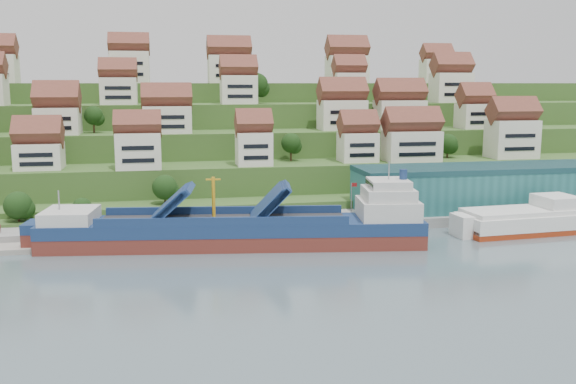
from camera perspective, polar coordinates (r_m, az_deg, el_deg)
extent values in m
plane|color=slate|center=(124.71, -1.06, -4.76)|extent=(300.00, 300.00, 0.00)
cube|color=gray|center=(143.22, 5.81, -2.46)|extent=(180.00, 14.00, 2.20)
cube|color=#2D4C1E|center=(208.07, -5.16, 1.60)|extent=(260.00, 128.00, 4.00)
cube|color=#2D4C1E|center=(212.54, -5.32, 2.72)|extent=(260.00, 118.00, 11.00)
cube|color=#2D4C1E|center=(220.07, -5.54, 3.87)|extent=(260.00, 102.00, 18.00)
cube|color=#2D4C1E|center=(227.68, -5.75, 4.94)|extent=(260.00, 86.00, 25.00)
cube|color=#2D4C1E|center=(236.40, -5.97, 5.84)|extent=(260.00, 68.00, 31.00)
cube|color=silver|center=(162.41, -21.22, 2.99)|extent=(10.52, 8.57, 6.07)
cube|color=silver|center=(155.44, -13.14, 3.58)|extent=(10.43, 7.03, 8.55)
cube|color=silver|center=(158.68, -3.06, 3.86)|extent=(8.49, 7.62, 8.12)
cube|color=silver|center=(166.96, 6.21, 3.99)|extent=(9.31, 7.73, 7.43)
cube|color=silver|center=(170.01, 10.91, 4.04)|extent=(14.04, 8.26, 7.80)
cube|color=silver|center=(184.45, 19.27, 4.47)|extent=(12.40, 8.31, 10.19)
cube|color=silver|center=(176.05, -19.75, 5.96)|extent=(10.83, 8.98, 6.85)
cube|color=silver|center=(172.72, -10.68, 6.34)|extent=(12.47, 7.90, 7.10)
cube|color=silver|center=(182.51, 4.82, 6.83)|extent=(12.77, 8.36, 8.31)
cube|color=silver|center=(187.30, 9.88, 6.78)|extent=(13.51, 8.18, 8.21)
cube|color=silver|center=(195.39, 16.21, 6.50)|extent=(9.04, 8.04, 7.11)
cube|color=silver|center=(190.85, -14.81, 8.67)|extent=(10.12, 7.30, 7.59)
cube|color=silver|center=(190.71, -4.42, 9.06)|extent=(10.37, 7.79, 8.26)
cube|color=silver|center=(196.48, 5.43, 9.18)|extent=(9.23, 7.14, 9.05)
cube|color=silver|center=(211.01, 14.28, 8.97)|extent=(11.63, 8.47, 9.16)
cube|color=silver|center=(206.53, -13.89, 10.71)|extent=(11.77, 7.51, 9.61)
cube|color=silver|center=(209.47, -5.24, 10.81)|extent=(13.32, 8.15, 8.73)
cube|color=silver|center=(215.62, 5.25, 10.78)|extent=(12.89, 8.73, 8.83)
cube|color=silver|center=(229.46, 13.04, 10.41)|extent=(9.94, 7.05, 8.03)
ellipsoid|color=#1B3C14|center=(147.10, -10.89, 0.42)|extent=(5.65, 5.65, 5.65)
ellipsoid|color=#1B3C14|center=(179.64, 14.01, 4.18)|extent=(5.44, 5.44, 5.44)
ellipsoid|color=#1B3C14|center=(166.53, 0.27, 4.38)|extent=(5.14, 5.14, 5.14)
ellipsoid|color=#1B3C14|center=(189.39, 8.16, 7.12)|extent=(5.04, 5.04, 5.04)
ellipsoid|color=#1B3C14|center=(181.13, -20.72, 6.07)|extent=(5.47, 5.47, 5.47)
ellipsoid|color=#1B3C14|center=(178.05, -16.92, 6.53)|extent=(4.98, 4.98, 4.98)
ellipsoid|color=#1B3C14|center=(194.18, -2.81, 9.51)|extent=(7.02, 7.02, 7.02)
ellipsoid|color=#1B3C14|center=(203.37, 5.64, 9.15)|extent=(5.73, 5.73, 5.73)
ellipsoid|color=#1B3C14|center=(201.33, 5.64, 8.89)|extent=(5.03, 5.03, 5.03)
ellipsoid|color=#1B3C14|center=(143.36, -22.87, -1.11)|extent=(5.80, 5.80, 5.80)
ellipsoid|color=#1B3C14|center=(141.41, -17.83, -1.30)|extent=(4.07, 4.07, 4.07)
cube|color=#266767|center=(156.08, 16.95, 0.45)|extent=(60.00, 15.00, 10.00)
cylinder|color=gray|center=(136.96, 5.64, -0.84)|extent=(0.16, 0.16, 8.00)
cube|color=maroon|center=(136.53, 5.91, 0.65)|extent=(1.20, 0.05, 0.80)
cube|color=maroon|center=(124.30, -4.83, -4.37)|extent=(73.66, 21.01, 4.67)
cube|color=navy|center=(123.60, -4.85, -3.02)|extent=(73.68, 21.12, 2.43)
cube|color=silver|center=(127.81, -18.82, -2.01)|extent=(10.70, 11.81, 2.43)
cube|color=#262628|center=(123.41, -5.73, -2.47)|extent=(47.54, 15.79, 0.28)
cube|color=navy|center=(123.68, -10.51, -1.06)|extent=(8.33, 11.16, 6.45)
cube|color=navy|center=(122.69, -1.83, -0.99)|extent=(7.98, 11.11, 6.82)
cylinder|color=gold|center=(122.72, -6.63, -0.60)|extent=(0.74, 0.74, 8.40)
cube|color=silver|center=(125.67, 8.88, -1.50)|extent=(12.55, 12.07, 3.73)
cube|color=silver|center=(125.13, 8.91, -0.15)|extent=(10.54, 10.70, 2.33)
cube|color=silver|center=(124.82, 8.93, 0.73)|extent=(8.54, 9.34, 1.68)
cylinder|color=navy|center=(125.17, 10.21, 1.54)|extent=(1.68, 1.68, 2.05)
cube|color=maroon|center=(144.35, 20.38, -3.15)|extent=(28.95, 12.31, 2.45)
cube|color=white|center=(143.92, 20.43, -2.35)|extent=(28.96, 12.41, 3.02)
cube|color=white|center=(143.56, 20.47, -1.61)|extent=(27.47, 11.17, 1.13)
cube|color=white|center=(147.46, 22.75, -0.83)|extent=(8.10, 8.80, 2.83)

